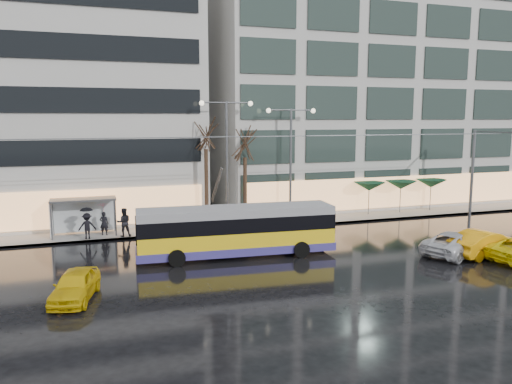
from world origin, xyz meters
name	(u,v)px	position (x,y,z in m)	size (l,w,h in m)	color
ground	(244,271)	(0.00, 0.00, 0.00)	(140.00, 140.00, 0.00)	black
sidewalk	(217,217)	(2.00, 14.00, 0.07)	(80.00, 10.00, 0.15)	gray
kerb	(234,230)	(2.00, 9.05, 0.07)	(80.00, 0.10, 0.15)	slate
building_right	(374,69)	(19.00, 19.00, 12.65)	(32.00, 14.00, 25.00)	#B0AFA8
trolleybus	(237,232)	(0.40, 2.85, 1.42)	(11.48, 4.77, 5.26)	yellow
catenary	(224,174)	(1.00, 7.94, 4.25)	(42.24, 5.12, 7.00)	#595B60
bus_shelter	(78,209)	(-8.38, 10.69, 1.96)	(4.20, 1.60, 2.51)	#595B60
street_lamp_near	(227,145)	(2.00, 10.80, 5.99)	(3.96, 0.36, 9.03)	#595B60
street_lamp_far	(291,148)	(7.00, 10.80, 5.71)	(3.96, 0.36, 8.53)	#595B60
tree_a	(206,130)	(0.50, 11.00, 7.09)	(3.20, 3.20, 8.40)	black
tree_b	(245,139)	(3.50, 11.20, 6.40)	(3.20, 3.20, 7.70)	black
parasol_a	(369,186)	(14.00, 11.00, 2.45)	(2.50, 2.50, 2.65)	#595B60
parasol_b	(401,185)	(17.00, 11.00, 2.45)	(2.50, 2.50, 2.65)	#595B60
parasol_c	(431,183)	(20.00, 11.00, 2.45)	(2.50, 2.50, 2.65)	#595B60
taxi_a	(75,285)	(-8.31, -1.64, 0.67)	(1.58, 3.92, 1.34)	#E0B90B
taxi_b	(485,243)	(14.12, -1.65, 0.77)	(1.63, 4.67, 1.54)	#FBA50D
sedan_silver	(456,243)	(12.71, -0.88, 0.69)	(2.28, 4.95, 1.37)	silver
pedestrian_a	(104,214)	(-6.75, 10.18, 1.62)	(1.15, 1.17, 2.19)	black
pedestrian_b	(124,222)	(-5.50, 9.40, 1.10)	(0.94, 0.74, 1.91)	black
pedestrian_c	(87,222)	(-7.82, 9.44, 1.26)	(1.11, 0.84, 2.11)	black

